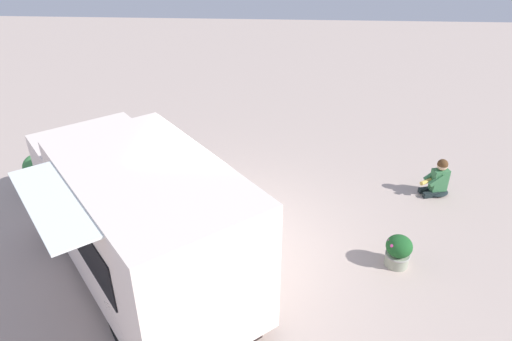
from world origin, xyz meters
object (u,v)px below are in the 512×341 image
at_px(food_truck, 138,220).
at_px(planter_flowering_near, 39,171).
at_px(planter_flowering_far, 398,251).
at_px(person_customer, 438,180).

height_order(food_truck, planter_flowering_near, food_truck).
distance_m(food_truck, planter_flowering_far, 4.60).
bearing_deg(planter_flowering_near, planter_flowering_far, -106.08).
bearing_deg(food_truck, planter_flowering_near, 49.42).
xyz_separation_m(food_truck, planter_flowering_near, (2.67, 3.12, -0.71)).
xyz_separation_m(person_customer, planter_flowering_near, (-0.27, 8.98, 0.08)).
bearing_deg(food_truck, planter_flowering_far, -83.97).
height_order(food_truck, person_customer, food_truck).
height_order(planter_flowering_near, planter_flowering_far, planter_flowering_near).
relative_size(person_customer, planter_flowering_near, 1.02).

